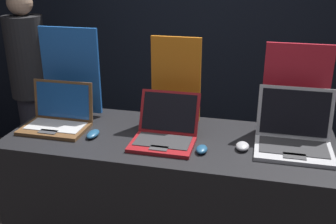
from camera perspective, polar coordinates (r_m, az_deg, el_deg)
name	(u,v)px	position (r m, az deg, el deg)	size (l,w,h in m)	color
wall_back	(211,20)	(3.61, 6.33, 13.18)	(8.00, 0.05, 2.80)	black
display_counter	(169,213)	(2.41, 0.13, -14.49)	(1.78, 0.67, 1.00)	black
laptop_front	(58,117)	(2.35, -15.69, -0.75)	(0.37, 0.27, 0.25)	brown
mouse_front	(93,134)	(2.20, -10.84, -3.15)	(0.06, 0.11, 0.03)	navy
promo_stand_front	(71,74)	(2.46, -13.87, 5.38)	(0.37, 0.07, 0.54)	black
laptop_middle	(165,131)	(2.09, -0.43, -2.82)	(0.33, 0.34, 0.24)	maroon
mouse_middle	(202,149)	(2.00, 4.91, -5.42)	(0.06, 0.09, 0.03)	navy
promo_stand_middle	(176,83)	(2.27, 1.14, 4.24)	(0.29, 0.07, 0.51)	black
laptop_back	(294,135)	(2.12, 17.80, -3.25)	(0.38, 0.33, 0.29)	#B7B7BC
mouse_back	(242,146)	(2.06, 10.75, -4.90)	(0.07, 0.10, 0.03)	#B2B2B7
promo_stand_back	(295,91)	(2.25, 18.00, 2.90)	(0.35, 0.07, 0.50)	black
person_bystander	(31,88)	(3.57, -19.27, 3.35)	(0.32, 0.32, 1.68)	#282833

